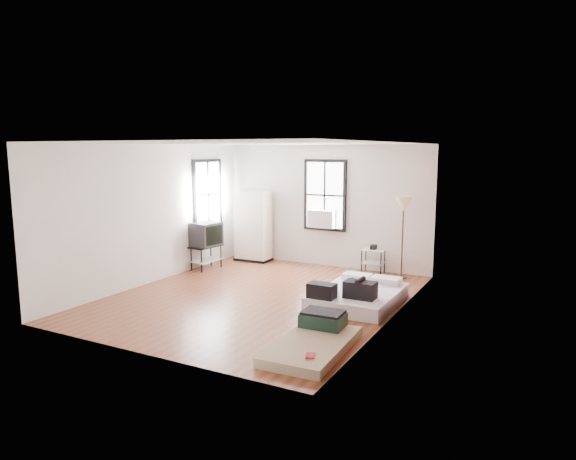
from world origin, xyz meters
The scene contains 8 objects.
ground centered at (0.00, 0.00, 0.00)m, with size 6.00×6.00×0.00m, color maroon.
room_shell centered at (0.23, 0.36, 1.74)m, with size 5.02×6.02×2.80m.
mattress_main centered at (1.75, 0.45, 0.16)m, with size 1.33×1.81×0.58m.
mattress_bare centered at (1.92, -1.70, 0.11)m, with size 0.96×1.72×0.36m.
wardrobe centered at (-1.76, 2.65, 0.85)m, with size 0.87×0.52×1.70m.
side_table centered at (1.27, 2.72, 0.43)m, with size 0.51×0.42×0.64m.
floor_lamp centered at (1.92, 2.65, 1.49)m, with size 0.37×0.37×1.74m.
tv_stand centered at (-2.21, 1.37, 0.77)m, with size 0.60×0.80×1.07m.
Camera 1 is at (4.74, -7.83, 2.69)m, focal length 32.00 mm.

